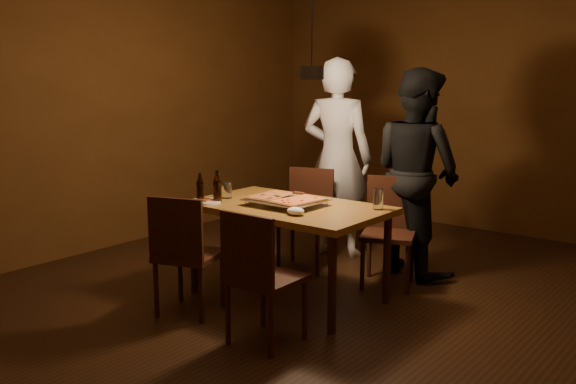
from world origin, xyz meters
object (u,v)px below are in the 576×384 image
Objects in this scene: pendant_lamp at (312,71)px; diner_white at (337,158)px; chair_far_right at (390,220)px; pizza_tray at (286,202)px; chair_near_right at (258,266)px; beer_bottle_a at (200,187)px; dining_table at (288,214)px; diner_dark at (417,172)px; plate_slice at (206,201)px; chair_far_left at (308,209)px; chair_near_left at (183,244)px; beer_bottle_b at (217,186)px.

diner_white is at bearing 115.01° from pendant_lamp.
chair_far_right reaches higher than pizza_tray.
beer_bottle_a is (-1.03, 0.50, 0.33)m from chair_near_right.
dining_table is 0.73m from beer_bottle_a.
plate_slice is at bearing 78.01° from diner_dark.
diner_white is (-0.84, 0.44, 0.41)m from chair_far_right.
plate_slice is (-0.57, -0.30, -0.01)m from pizza_tray.
diner_dark is at bearing 56.82° from plate_slice.
chair_near_left is (0.02, -1.53, 0.00)m from chair_far_left.
chair_near_right is 1.11m from beer_bottle_b.
dining_table is 6.59× the size of beer_bottle_a.
chair_far_left reaches higher than dining_table.
diner_white is at bearing 72.19° from chair_near_left.
plate_slice is 0.14× the size of diner_dark.
beer_bottle_a is at bearing -153.83° from beer_bottle_b.
chair_near_left is 0.53m from plate_slice.
pendant_lamp reaches higher than plate_slice.
chair_near_left is at bearing -58.94° from beer_bottle_a.
dining_table is 0.84× the size of diner_dark.
beer_bottle_b reaches higher than chair_far_left.
pendant_lamp is (0.13, 0.14, 0.99)m from pizza_tray.
pendant_lamp is at bearing 41.36° from chair_near_left.
beer_bottle_a is at bearing -149.41° from pendant_lamp.
chair_near_left reaches higher than dining_table.
chair_near_left is 1.58m from pendant_lamp.
chair_near_right is at bearing -58.26° from pizza_tray.
diner_white reaches higher than diner_dark.
diner_dark is 1.63× the size of pendant_lamp.
chair_far_right is 2.22× the size of plate_slice.
chair_near_left is 0.61m from beer_bottle_b.
dining_table is 0.94m from chair_far_right.
dining_table is 2.74× the size of chair_far_right.
diner_dark is (1.07, 1.57, 0.03)m from beer_bottle_a.
pendant_lamp reaches higher than beer_bottle_a.
pizza_tray is at bearing 115.84° from chair_near_right.
beer_bottle_a is at bearing 153.20° from chair_near_right.
chair_far_right is at bearing 107.63° from diner_dark.
chair_far_left is 1.02m from diner_dark.
chair_near_left is 0.28× the size of diner_white.
pizza_tray is (-0.43, -0.85, 0.24)m from chair_far_right.
pendant_lamp is at bearing 51.19° from pizza_tray.
chair_far_right is 0.29× the size of diner_white.
dining_table is 1.33m from diner_dark.
chair_far_left is 0.81m from chair_far_right.
chair_far_left is 0.92m from pizza_tray.
chair_near_left is at bearing -64.64° from plate_slice.
beer_bottle_b reaches higher than chair_near_right.
chair_near_left reaches higher than plate_slice.
chair_far_right is (0.81, 0.06, 0.00)m from chair_far_left.
diner_dark is at bearing 87.63° from chair_near_right.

